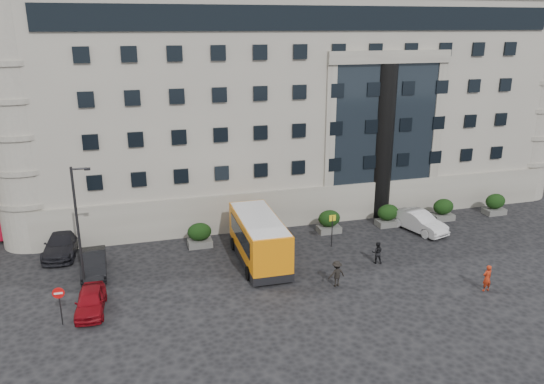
# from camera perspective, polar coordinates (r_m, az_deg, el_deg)

# --- Properties ---
(ground) EXTENTS (120.00, 120.00, 0.00)m
(ground) POSITION_cam_1_polar(r_m,az_deg,el_deg) (34.35, 0.95, -10.11)
(ground) COLOR black
(ground) RESTS_ON ground
(civic_building) EXTENTS (44.00, 24.00, 18.00)m
(civic_building) POSITION_cam_1_polar(r_m,az_deg,el_deg) (53.66, 0.32, 10.14)
(civic_building) COLOR gray
(civic_building) RESTS_ON ground
(entrance_column) EXTENTS (1.80, 1.80, 13.00)m
(entrance_column) POSITION_cam_1_polar(r_m,az_deg,el_deg) (45.57, 11.80, 5.24)
(entrance_column) COLOR black
(entrance_column) RESTS_ON ground
(hedge_a) EXTENTS (1.80, 1.26, 1.84)m
(hedge_a) POSITION_cam_1_polar(r_m,az_deg,el_deg) (40.13, -7.79, -4.58)
(hedge_a) COLOR #51514F
(hedge_a) RESTS_ON ground
(hedge_b) EXTENTS (1.80, 1.26, 1.84)m
(hedge_b) POSITION_cam_1_polar(r_m,az_deg,el_deg) (41.09, -0.59, -3.87)
(hedge_b) COLOR #51514F
(hedge_b) RESTS_ON ground
(hedge_c) EXTENTS (1.80, 1.26, 1.84)m
(hedge_c) POSITION_cam_1_polar(r_m,az_deg,el_deg) (42.66, 6.17, -3.15)
(hedge_c) COLOR #51514F
(hedge_c) RESTS_ON ground
(hedge_d) EXTENTS (1.80, 1.26, 1.84)m
(hedge_d) POSITION_cam_1_polar(r_m,az_deg,el_deg) (44.79, 12.36, -2.44)
(hedge_d) COLOR #51514F
(hedge_d) RESTS_ON ground
(hedge_e) EXTENTS (1.80, 1.26, 1.84)m
(hedge_e) POSITION_cam_1_polar(r_m,az_deg,el_deg) (47.39, 17.92, -1.79)
(hedge_e) COLOR #51514F
(hedge_e) RESTS_ON ground
(hedge_f) EXTENTS (1.80, 1.26, 1.84)m
(hedge_f) POSITION_cam_1_polar(r_m,az_deg,el_deg) (50.40, 22.86, -1.19)
(hedge_f) COLOR #51514F
(hedge_f) RESTS_ON ground
(street_lamp) EXTENTS (1.16, 0.18, 8.00)m
(street_lamp) POSITION_cam_1_polar(r_m,az_deg,el_deg) (34.26, -20.08, -3.32)
(street_lamp) COLOR #262628
(street_lamp) RESTS_ON ground
(bus_stop_sign) EXTENTS (0.50, 0.08, 2.52)m
(bus_stop_sign) POSITION_cam_1_polar(r_m,az_deg,el_deg) (39.64, 6.50, -3.57)
(bus_stop_sign) COLOR #262628
(bus_stop_sign) RESTS_ON ground
(no_entry_sign) EXTENTS (0.64, 0.16, 2.32)m
(no_entry_sign) POSITION_cam_1_polar(r_m,az_deg,el_deg) (31.76, -21.92, -10.59)
(no_entry_sign) COLOR #262628
(no_entry_sign) RESTS_ON ground
(minibus) EXTENTS (3.03, 7.88, 3.28)m
(minibus) POSITION_cam_1_polar(r_m,az_deg,el_deg) (36.96, -1.41, -4.94)
(minibus) COLOR orange
(minibus) RESTS_ON ground
(red_truck) EXTENTS (2.68, 5.48, 2.92)m
(red_truck) POSITION_cam_1_polar(r_m,az_deg,el_deg) (47.26, -25.60, -2.03)
(red_truck) COLOR maroon
(red_truck) RESTS_ON ground
(parked_car_a) EXTENTS (1.83, 4.06, 1.35)m
(parked_car_a) POSITION_cam_1_polar(r_m,az_deg,el_deg) (33.03, -18.93, -11.03)
(parked_car_a) COLOR maroon
(parked_car_a) RESTS_ON ground
(parked_car_b) EXTENTS (1.72, 4.61, 1.50)m
(parked_car_b) POSITION_cam_1_polar(r_m,az_deg,el_deg) (37.58, -18.64, -7.28)
(parked_car_b) COLOR black
(parked_car_b) RESTS_ON ground
(parked_car_c) EXTENTS (2.69, 5.61, 1.58)m
(parked_car_c) POSITION_cam_1_polar(r_m,az_deg,el_deg) (41.54, -21.66, -5.15)
(parked_car_c) COLOR black
(parked_car_c) RESTS_ON ground
(parked_car_d) EXTENTS (2.76, 5.11, 1.36)m
(parked_car_d) POSITION_cam_1_polar(r_m,az_deg,el_deg) (46.74, -24.55, -3.15)
(parked_car_d) COLOR black
(parked_car_d) RESTS_ON ground
(white_taxi) EXTENTS (3.11, 5.26, 1.64)m
(white_taxi) POSITION_cam_1_polar(r_m,az_deg,el_deg) (44.29, 15.50, -3.07)
(white_taxi) COLOR silver
(white_taxi) RESTS_ON ground
(pedestrian_a) EXTENTS (0.67, 0.46, 1.74)m
(pedestrian_a) POSITION_cam_1_polar(r_m,az_deg,el_deg) (36.02, 22.13, -8.58)
(pedestrian_a) COLOR #A82810
(pedestrian_a) RESTS_ON ground
(pedestrian_b) EXTENTS (0.94, 0.84, 1.58)m
(pedestrian_b) POSITION_cam_1_polar(r_m,az_deg,el_deg) (37.84, 11.25, -6.41)
(pedestrian_b) COLOR black
(pedestrian_b) RESTS_ON ground
(pedestrian_c) EXTENTS (1.18, 0.76, 1.72)m
(pedestrian_c) POSITION_cam_1_polar(r_m,az_deg,el_deg) (34.25, 6.97, -8.71)
(pedestrian_c) COLOR black
(pedestrian_c) RESTS_ON ground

